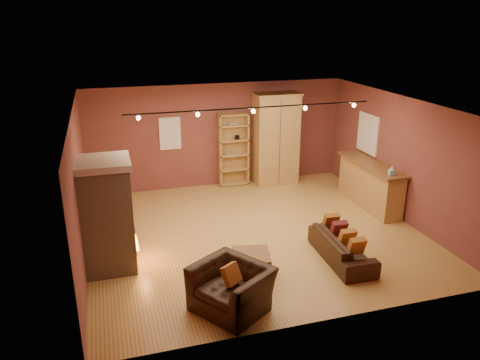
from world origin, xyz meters
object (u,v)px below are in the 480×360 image
object	(u,v)px
fireplace	(107,215)
coffee_table	(251,257)
bar_counter	(370,184)
loveseat	(342,242)
armoire	(276,139)
armchair	(231,281)
bookcase	(233,149)

from	to	relation	value
fireplace	coffee_table	xyz separation A→B (m)	(2.39, -1.14, -0.64)
bar_counter	loveseat	distance (m)	2.99
armoire	armchair	bearing A→B (deg)	-117.12
loveseat	armchair	xyz separation A→B (m)	(-2.48, -0.94, 0.14)
bookcase	coffee_table	size ratio (longest dim) A/B	2.58
armchair	bookcase	bearing A→B (deg)	130.19
armoire	bar_counter	world-z (taller)	armoire
bookcase	coffee_table	world-z (taller)	bookcase
armchair	coffee_table	bearing A→B (deg)	109.50
bookcase	bar_counter	xyz separation A→B (m)	(2.81, -2.47, -0.46)
armoire	armchair	xyz separation A→B (m)	(-2.79, -5.45, -0.76)
armoire	coffee_table	bearing A→B (deg)	-115.33
fireplace	armoire	bearing A→B (deg)	37.49
bar_counter	fireplace	bearing A→B (deg)	-168.46
bar_counter	armoire	bearing A→B (deg)	126.08
bookcase	coffee_table	xyz separation A→B (m)	(-1.04, -4.88, -0.60)
armoire	bar_counter	xyz separation A→B (m)	(1.64, -2.25, -0.71)
loveseat	coffee_table	world-z (taller)	loveseat
bar_counter	armchair	xyz separation A→B (m)	(-4.43, -3.20, -0.05)
fireplace	bookcase	xyz separation A→B (m)	(3.43, 3.74, -0.04)
fireplace	armoire	distance (m)	5.80
loveseat	armchair	distance (m)	2.66
fireplace	coffee_table	distance (m)	2.72
armoire	coffee_table	distance (m)	5.23
bar_counter	coffee_table	xyz separation A→B (m)	(-3.85, -2.41, -0.14)
bookcase	armoire	distance (m)	1.22
loveseat	armoire	bearing A→B (deg)	-1.48
loveseat	coffee_table	distance (m)	1.91
loveseat	armchair	bearing A→B (deg)	113.23
bookcase	bar_counter	world-z (taller)	bookcase
armoire	bar_counter	size ratio (longest dim) A/B	1.10
bookcase	bar_counter	bearing A→B (deg)	-41.26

